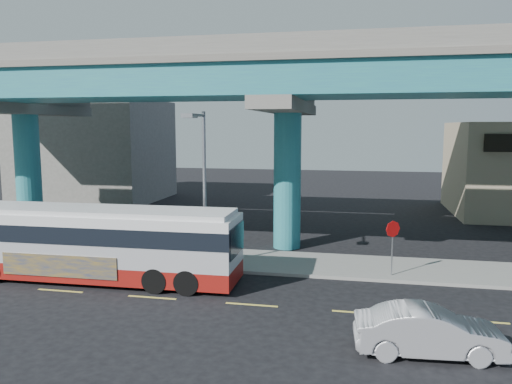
% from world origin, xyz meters
% --- Properties ---
extents(ground, '(120.00, 120.00, 0.00)m').
position_xyz_m(ground, '(0.00, 0.00, 0.00)').
color(ground, black).
rests_on(ground, ground).
extents(sidewalk, '(70.00, 4.00, 0.15)m').
position_xyz_m(sidewalk, '(0.00, 5.50, 0.07)').
color(sidewalk, gray).
rests_on(sidewalk, ground).
extents(lane_markings, '(58.00, 0.12, 0.01)m').
position_xyz_m(lane_markings, '(-0.00, -0.30, 0.01)').
color(lane_markings, '#D8C64C').
rests_on(lane_markings, ground).
extents(viaduct, '(52.00, 12.40, 11.70)m').
position_xyz_m(viaduct, '(-0.00, 9.11, 9.14)').
color(viaduct, '#236787').
rests_on(viaduct, ground).
extents(building_concrete, '(12.00, 10.00, 9.00)m').
position_xyz_m(building_concrete, '(-20.00, 24.00, 4.50)').
color(building_concrete, gray).
rests_on(building_concrete, ground).
extents(transit_bus, '(12.51, 2.87, 3.20)m').
position_xyz_m(transit_bus, '(-7.19, 1.35, 1.75)').
color(transit_bus, maroon).
rests_on(transit_bus, ground).
extents(sedan, '(2.15, 4.53, 1.42)m').
position_xyz_m(sedan, '(5.96, -3.30, 0.71)').
color(sedan, '#A8A8AD').
rests_on(sedan, ground).
extents(parked_car, '(2.69, 4.46, 1.37)m').
position_xyz_m(parked_car, '(-12.34, 5.61, 0.84)').
color(parked_car, '#29292E').
rests_on(parked_car, sidewalk).
extents(street_lamp, '(0.50, 2.38, 7.20)m').
position_xyz_m(street_lamp, '(-3.16, 3.46, 4.87)').
color(street_lamp, gray).
rests_on(street_lamp, sidewalk).
extents(stop_sign, '(0.62, 0.45, 2.44)m').
position_xyz_m(stop_sign, '(5.35, 4.18, 1.90)').
color(stop_sign, gray).
rests_on(stop_sign, sidewalk).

